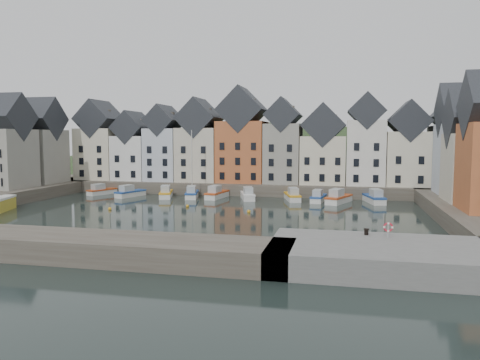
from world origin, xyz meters
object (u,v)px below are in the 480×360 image
(boat_a, at_px, (101,191))
(mooring_bollard, at_px, (366,231))
(life_ring_post, at_px, (388,228))
(boat_d, at_px, (192,194))

(boat_a, height_order, mooring_bollard, mooring_bollard)
(mooring_bollard, bearing_deg, life_ring_post, -22.63)
(mooring_bollard, bearing_deg, boat_a, 141.68)
(boat_d, height_order, life_ring_post, boat_d)
(boat_a, distance_m, life_ring_post, 59.31)
(mooring_bollard, xyz_separation_m, life_ring_post, (1.73, -0.72, 0.55))
(boat_d, bearing_deg, boat_a, 162.72)
(boat_a, height_order, life_ring_post, life_ring_post)
(mooring_bollard, distance_m, life_ring_post, 1.95)
(boat_a, xyz_separation_m, life_ring_post, (46.81, -36.35, 2.21))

